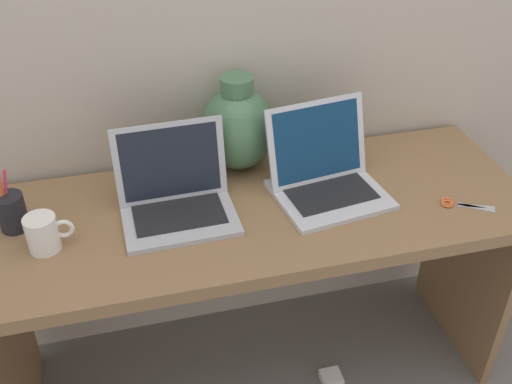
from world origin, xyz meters
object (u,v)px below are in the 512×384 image
green_vase (238,127)px  power_brick (331,378)px  scissors (458,204)px  coffee_mug (43,233)px  laptop_left (175,191)px  laptop_right (324,171)px  pen_cup (11,211)px

green_vase → power_brick: bearing=-53.8°
scissors → power_brick: (-0.31, 0.03, -0.70)m
scissors → coffee_mug: bearing=175.4°
laptop_left → coffee_mug: bearing=-166.8°
laptop_left → scissors: 0.79m
coffee_mug → power_brick: (0.80, -0.06, -0.75)m
green_vase → power_brick: green_vase is taller
laptop_left → power_brick: bearing=-17.2°
laptop_right → coffee_mug: (-0.77, -0.08, -0.01)m
pen_cup → scissors: (1.20, -0.20, -0.05)m
green_vase → scissors: 0.67m
laptop_right → scissors: (0.34, -0.17, -0.06)m
scissors → power_brick: size_ratio=2.00×
pen_cup → scissors: bearing=-9.3°
green_vase → scissors: size_ratio=2.10×
laptop_left → pen_cup: laptop_left is taller
laptop_left → green_vase: bearing=40.5°
power_brick → green_vase: bearing=126.2°
green_vase → pen_cup: size_ratio=1.58×
laptop_left → green_vase: (0.22, 0.19, 0.07)m
coffee_mug → power_brick: coffee_mug is taller
laptop_left → green_vase: green_vase is taller
green_vase → scissors: (0.55, -0.36, -0.13)m
green_vase → pen_cup: green_vase is taller
pen_cup → power_brick: size_ratio=2.65×
scissors → pen_cup: bearing=170.7°
green_vase → scissors: bearing=-32.9°
laptop_right → coffee_mug: 0.78m
pen_cup → scissors: size_ratio=1.33×
scissors → green_vase: bearing=147.1°
coffee_mug → laptop_right: bearing=5.9°
green_vase → power_brick: size_ratio=4.20×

